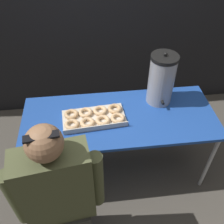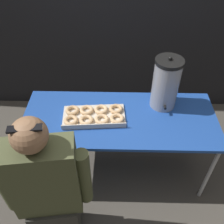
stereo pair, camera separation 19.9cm
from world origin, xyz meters
name	(u,v)px [view 1 (the left image)]	position (x,y,z in m)	size (l,w,h in m)	color
ground_plane	(118,167)	(0.00, 0.00, 0.00)	(12.00, 12.00, 0.00)	#4C473F
back_wall	(106,7)	(0.00, 1.05, 1.21)	(6.00, 0.11, 2.41)	black
folding_table	(120,121)	(0.00, 0.00, 0.67)	(1.59, 0.66, 0.71)	#1E479E
donut_box	(94,117)	(-0.21, -0.01, 0.73)	(0.52, 0.30, 0.05)	beige
coffee_urn	(161,79)	(0.36, 0.17, 0.93)	(0.22, 0.25, 0.47)	#939399
cell_phone	(36,142)	(-0.65, -0.20, 0.72)	(0.08, 0.15, 0.01)	black
person_seated	(60,199)	(-0.47, -0.61, 0.61)	(0.58, 0.28, 1.28)	#33332D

